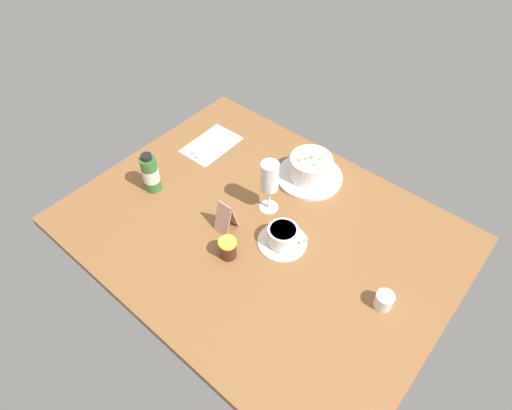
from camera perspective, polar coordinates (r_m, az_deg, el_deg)
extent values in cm
cube|color=brown|center=(129.11, 0.63, -3.47)|extent=(110.00, 84.00, 3.00)
cylinder|color=white|center=(142.87, 7.03, 3.76)|extent=(21.48, 21.48, 1.20)
cylinder|color=white|center=(139.94, 7.19, 5.01)|extent=(13.60, 13.60, 7.34)
cylinder|color=beige|center=(138.02, 7.30, 5.88)|extent=(11.70, 11.70, 1.60)
sphere|color=#7DB054|center=(137.52, 7.34, 6.20)|extent=(1.21, 1.21, 1.21)
sphere|color=#7DB054|center=(135.26, 7.67, 5.30)|extent=(0.99, 0.99, 0.99)
sphere|color=#7DB054|center=(136.22, 5.74, 5.89)|extent=(1.20, 1.20, 1.20)
sphere|color=#7DB054|center=(137.40, 8.43, 6.00)|extent=(0.97, 0.97, 0.97)
sphere|color=#7DB054|center=(136.90, 6.64, 6.05)|extent=(1.14, 1.14, 1.14)
sphere|color=#7DB054|center=(137.64, 7.33, 6.25)|extent=(1.08, 1.08, 1.08)
cube|color=white|center=(155.23, -5.89, 7.94)|extent=(13.39, 20.18, 0.30)
cube|color=silver|center=(154.81, -5.32, 8.05)|extent=(1.47, 14.02, 0.50)
cube|color=silver|center=(150.89, -7.39, 6.57)|extent=(2.27, 3.64, 0.40)
cube|color=silver|center=(156.41, -6.07, 8.47)|extent=(1.25, 13.02, 0.50)
ellipsoid|color=silver|center=(152.88, -7.92, 7.18)|extent=(2.40, 4.00, 0.60)
cylinder|color=white|center=(124.55, 3.45, -4.81)|extent=(14.24, 14.24, 0.90)
cylinder|color=white|center=(122.22, 3.51, -3.97)|extent=(8.74, 8.74, 4.99)
cylinder|color=#3C1B16|center=(120.65, 3.56, -3.39)|extent=(7.43, 7.43, 1.00)
torus|color=white|center=(121.67, 6.00, -4.36)|extent=(3.58, 2.33, 3.60)
cylinder|color=white|center=(116.38, 16.49, -11.96)|extent=(4.74, 4.74, 4.49)
cone|color=white|center=(116.13, 17.21, -10.82)|extent=(1.70, 2.30, 2.33)
cylinder|color=white|center=(133.18, 1.68, -0.23)|extent=(5.95, 5.95, 0.40)
cylinder|color=white|center=(130.03, 1.72, 1.02)|extent=(0.80, 0.80, 8.13)
cylinder|color=white|center=(123.74, 1.81, 3.80)|extent=(5.34, 5.34, 9.46)
cylinder|color=#F0E5CF|center=(124.73, 1.79, 3.33)|extent=(4.38, 4.38, 5.68)
cylinder|color=#492115|center=(120.20, -3.71, -5.83)|extent=(4.84, 4.84, 5.30)
cylinder|color=yellow|center=(117.76, -3.78, -4.96)|extent=(5.09, 5.09, 0.80)
cylinder|color=#337233|center=(138.38, -13.71, 4.00)|extent=(5.04, 5.04, 12.56)
cylinder|color=silver|center=(138.55, -13.69, 3.93)|extent=(5.14, 5.14, 4.77)
cylinder|color=black|center=(133.75, -14.24, 6.16)|extent=(3.28, 3.28, 1.48)
cube|color=tan|center=(123.88, -4.39, -1.88)|extent=(5.02, 3.06, 10.17)
cube|color=tan|center=(125.08, -3.55, -1.16)|extent=(5.02, 3.06, 10.17)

